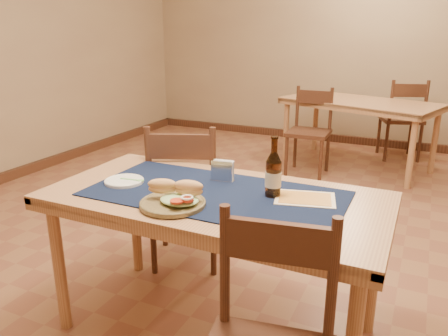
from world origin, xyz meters
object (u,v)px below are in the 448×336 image
at_px(main_table, 215,210).
at_px(napkin_holder, 223,171).
at_px(beer_bottle, 273,174).
at_px(sandwich_plate, 175,199).
at_px(chair_main_far, 185,192).
at_px(back_table, 359,108).

xyz_separation_m(main_table, napkin_holder, (-0.04, 0.17, 0.14)).
relative_size(beer_bottle, napkin_holder, 2.26).
xyz_separation_m(main_table, sandwich_plate, (-0.09, -0.21, 0.12)).
xyz_separation_m(chair_main_far, beer_bottle, (0.73, -0.45, 0.36)).
relative_size(main_table, beer_bottle, 5.68).
bearing_deg(napkin_holder, sandwich_plate, -97.27).
xyz_separation_m(back_table, chair_main_far, (-0.66, -2.69, -0.17)).
height_order(back_table, chair_main_far, chair_main_far).
distance_m(sandwich_plate, napkin_holder, 0.39).
bearing_deg(main_table, back_table, 86.75).
distance_m(main_table, napkin_holder, 0.23).
distance_m(main_table, back_table, 3.22).
bearing_deg(main_table, sandwich_plate, -113.62).
distance_m(back_table, beer_bottle, 3.15).
bearing_deg(beer_bottle, napkin_holder, 162.59).
xyz_separation_m(main_table, back_table, (0.18, 3.22, 0.00)).
bearing_deg(back_table, main_table, -93.25).
bearing_deg(sandwich_plate, beer_bottle, 39.67).
relative_size(chair_main_far, sandwich_plate, 3.30).
height_order(chair_main_far, sandwich_plate, chair_main_far).
bearing_deg(sandwich_plate, chair_main_far, 117.30).
bearing_deg(back_table, sandwich_plate, -94.58).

